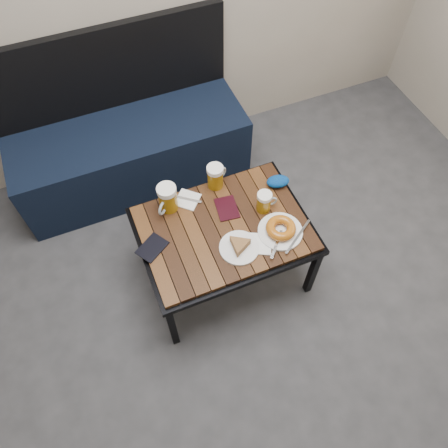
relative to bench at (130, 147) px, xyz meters
name	(u,v)px	position (x,y,z in m)	size (l,w,h in m)	color
ground	(271,434)	(0.14, -1.76, -0.27)	(4.00, 4.00, 0.00)	#2D2D30
room_shell	(240,40)	(0.14, -1.26, 1.48)	(4.00, 4.00, 4.00)	gray
bench	(130,147)	(0.00, 0.00, 0.00)	(1.40, 0.50, 0.95)	black
cafe_table	(224,232)	(0.26, -0.89, 0.16)	(0.84, 0.62, 0.47)	black
beer_mug_left	(167,198)	(0.05, -0.67, 0.28)	(0.14, 0.13, 0.15)	#8D610B
beer_mug_centre	(216,176)	(0.32, -0.63, 0.27)	(0.13, 0.11, 0.14)	#8D610B
beer_mug_right	(264,202)	(0.49, -0.86, 0.26)	(0.11, 0.08, 0.12)	#8D610B
plate_pie	(239,246)	(0.28, -1.03, 0.22)	(0.19, 0.19, 0.05)	white
plate_bagel	(281,230)	(0.50, -1.02, 0.22)	(0.27, 0.24, 0.06)	white
napkin_left	(187,200)	(0.15, -0.66, 0.20)	(0.16, 0.16, 0.01)	white
napkin_right	(256,244)	(0.37, -1.04, 0.20)	(0.18, 0.17, 0.01)	white
passport_navy	(152,248)	(-0.10, -0.87, 0.20)	(0.10, 0.14, 0.01)	black
passport_burgundy	(227,208)	(0.32, -0.79, 0.20)	(0.10, 0.14, 0.01)	black
knit_pouch	(278,181)	(0.62, -0.75, 0.23)	(0.12, 0.08, 0.05)	#050D82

